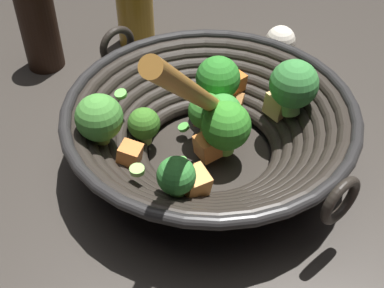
{
  "coord_description": "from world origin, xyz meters",
  "views": [
    {
      "loc": [
        -0.41,
        -0.23,
        0.46
      ],
      "look_at": [
        -0.02,
        0.01,
        0.03
      ],
      "focal_mm": 49.76,
      "sensor_mm": 36.0,
      "label": 1
    }
  ],
  "objects": [
    {
      "name": "soy_sauce_bottle",
      "position": [
        0.04,
        0.31,
        0.07
      ],
      "size": [
        0.05,
        0.05,
        0.17
      ],
      "color": "black",
      "rests_on": "ground"
    },
    {
      "name": "ground_plane",
      "position": [
        0.0,
        0.0,
        0.0
      ],
      "size": [
        4.0,
        4.0,
        0.0
      ],
      "primitive_type": "plane",
      "color": "#332D28"
    },
    {
      "name": "wok",
      "position": [
        0.0,
        0.0,
        0.06
      ],
      "size": [
        0.35,
        0.37,
        0.26
      ],
      "color": "black",
      "rests_on": "ground"
    },
    {
      "name": "garlic_bulb",
      "position": [
        0.26,
        0.03,
        0.02
      ],
      "size": [
        0.05,
        0.05,
        0.05
      ],
      "primitive_type": "sphere",
      "color": "silver",
      "rests_on": "ground"
    }
  ]
}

